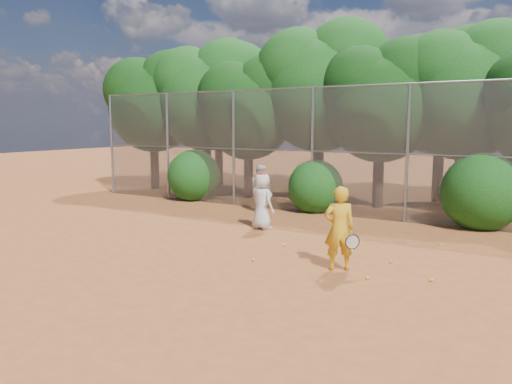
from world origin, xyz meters
The scene contains 24 objects.
ground centered at (0.00, 0.00, 0.00)m, with size 80.00×80.00×0.00m, color #A05124.
fence_back centered at (-0.12, 6.00, 2.05)m, with size 20.05×0.09×4.03m.
tree_0 centered at (-9.44, 8.04, 3.93)m, with size 4.38×3.81×6.00m.
tree_1 centered at (-6.94, 8.54, 4.16)m, with size 4.64×4.03×6.35m.
tree_2 centered at (-4.45, 7.83, 3.58)m, with size 3.99×3.47×5.47m.
tree_3 centered at (-1.94, 8.84, 4.40)m, with size 4.89×4.26×6.70m.
tree_4 centered at (0.55, 8.24, 3.76)m, with size 4.19×3.64×5.73m.
tree_5 centered at (3.06, 9.04, 4.05)m, with size 4.51×3.92×6.17m.
tree_9 centered at (-7.94, 10.84, 4.34)m, with size 4.83×4.20×6.62m.
tree_10 centered at (-2.93, 11.05, 4.63)m, with size 5.15×4.48×7.06m.
tree_11 centered at (2.06, 10.64, 4.16)m, with size 4.64×4.03×6.35m.
bush_0 centered at (-6.00, 6.30, 1.00)m, with size 2.00×2.00×2.00m, color #114310.
bush_1 centered at (-1.00, 6.30, 0.90)m, with size 1.80×1.80×1.80m, color #114310.
bush_2 centered at (4.00, 6.30, 1.10)m, with size 2.20×2.20×2.20m, color #114310.
player_yellow centered at (2.10, 0.49, 0.84)m, with size 0.83×0.67×1.68m.
player_teen centered at (-1.12, 3.04, 0.78)m, with size 0.88×0.73×1.57m.
player_white centered at (-2.55, 5.40, 0.78)m, with size 0.94×0.87×1.55m.
ball_0 centered at (1.86, 1.93, 0.03)m, with size 0.07×0.07×0.07m, color gold.
ball_1 centered at (2.87, 1.49, 0.03)m, with size 0.07×0.07×0.07m, color gold.
ball_2 centered at (2.81, 0.17, 0.03)m, with size 0.07×0.07×0.07m, color gold.
ball_3 centered at (3.86, 0.64, 0.03)m, with size 0.07×0.07×0.07m, color gold.
ball_4 centered at (0.29, 1.63, 0.03)m, with size 0.07×0.07×0.07m, color gold.
ball_5 centered at (3.46, 3.55, 0.03)m, with size 0.07×0.07×0.07m, color gold.
ball_6 centered at (0.34, 0.13, 0.03)m, with size 0.07×0.07×0.07m, color gold.
Camera 1 is at (5.62, -8.60, 2.90)m, focal length 35.00 mm.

